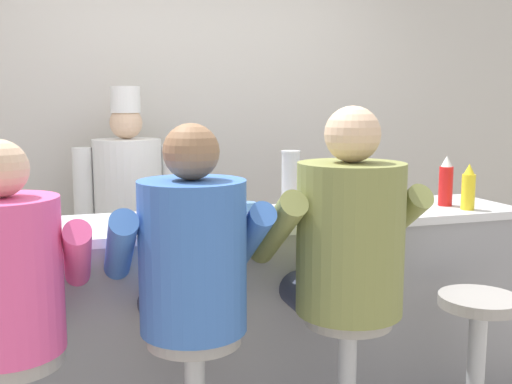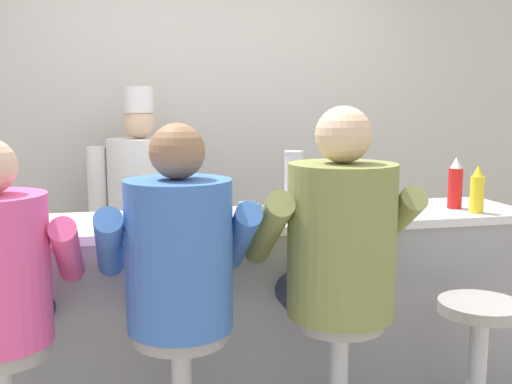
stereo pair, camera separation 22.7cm
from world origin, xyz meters
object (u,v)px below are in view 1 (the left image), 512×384
(ketchup_bottle_red, at_px, (446,182))
(diner_seated_olive, at_px, (346,248))
(mustard_bottle_yellow, at_px, (468,188))
(breakfast_plate, at_px, (19,230))
(cook_in_whites_near, at_px, (129,209))
(coffee_mug_blue, at_px, (249,211))
(cup_stack_steel, at_px, (290,180))
(diner_seated_pink, at_px, (7,290))
(water_pitcher_clear, at_px, (368,188))
(hot_sauce_bottle_orange, at_px, (309,199))
(diner_seated_blue, at_px, (191,268))
(empty_stool_round, at_px, (477,347))

(ketchup_bottle_red, distance_m, diner_seated_olive, 1.00)
(mustard_bottle_yellow, relative_size, breakfast_plate, 0.96)
(cook_in_whites_near, bearing_deg, diner_seated_olive, -65.20)
(coffee_mug_blue, height_order, cup_stack_steel, cup_stack_steel)
(coffee_mug_blue, bearing_deg, diner_seated_pink, -154.83)
(ketchup_bottle_red, xyz_separation_m, diner_seated_pink, (-2.12, -0.53, -0.22))
(water_pitcher_clear, xyz_separation_m, cup_stack_steel, (-0.42, 0.03, 0.05))
(hot_sauce_bottle_orange, bearing_deg, breakfast_plate, -177.92)
(water_pitcher_clear, bearing_deg, diner_seated_blue, -150.05)
(water_pitcher_clear, relative_size, coffee_mug_blue, 1.63)
(water_pitcher_clear, height_order, empty_stool_round, water_pitcher_clear)
(diner_seated_pink, distance_m, diner_seated_blue, 0.64)
(hot_sauce_bottle_orange, relative_size, coffee_mug_blue, 1.31)
(ketchup_bottle_red, xyz_separation_m, cook_in_whites_near, (-1.55, 1.02, -0.23))
(cup_stack_steel, distance_m, cook_in_whites_near, 1.18)
(mustard_bottle_yellow, bearing_deg, diner_seated_pink, -169.83)
(ketchup_bottle_red, xyz_separation_m, water_pitcher_clear, (-0.41, 0.09, -0.03))
(ketchup_bottle_red, distance_m, coffee_mug_blue, 1.11)
(diner_seated_blue, distance_m, cook_in_whites_near, 1.55)
(breakfast_plate, bearing_deg, cup_stack_steel, 7.91)
(breakfast_plate, xyz_separation_m, diner_seated_olive, (1.27, -0.47, -0.06))
(breakfast_plate, height_order, cup_stack_steel, cup_stack_steel)
(breakfast_plate, bearing_deg, coffee_mug_blue, 0.13)
(mustard_bottle_yellow, xyz_separation_m, hot_sauce_bottle_orange, (-0.82, 0.14, -0.03))
(ketchup_bottle_red, bearing_deg, diner_seated_olive, -148.17)
(diner_seated_olive, bearing_deg, diner_seated_pink, -179.74)
(coffee_mug_blue, distance_m, empty_stool_round, 1.19)
(hot_sauce_bottle_orange, distance_m, water_pitcher_clear, 0.39)
(cup_stack_steel, xyz_separation_m, cook_in_whites_near, (-0.72, 0.90, -0.26))
(empty_stool_round, bearing_deg, cup_stack_steel, 132.91)
(hot_sauce_bottle_orange, height_order, breakfast_plate, hot_sauce_bottle_orange)
(diner_seated_pink, distance_m, diner_seated_olive, 1.29)
(diner_seated_olive, bearing_deg, diner_seated_blue, -179.70)
(diner_seated_blue, height_order, empty_stool_round, diner_seated_blue)
(hot_sauce_bottle_orange, relative_size, empty_stool_round, 0.22)
(ketchup_bottle_red, distance_m, diner_seated_blue, 1.58)
(ketchup_bottle_red, xyz_separation_m, coffee_mug_blue, (-1.11, -0.05, -0.08))
(coffee_mug_blue, bearing_deg, hot_sauce_bottle_orange, 8.10)
(coffee_mug_blue, bearing_deg, diner_seated_blue, -128.17)
(breakfast_plate, height_order, diner_seated_pink, diner_seated_pink)
(water_pitcher_clear, distance_m, breakfast_plate, 1.71)
(water_pitcher_clear, bearing_deg, diner_seated_pink, -160.13)
(cook_in_whites_near, bearing_deg, diner_seated_pink, -110.29)
(cup_stack_steel, bearing_deg, hot_sauce_bottle_orange, -70.63)
(diner_seated_blue, relative_size, empty_stool_round, 2.09)
(diner_seated_blue, height_order, cook_in_whites_near, cook_in_whites_near)
(ketchup_bottle_red, height_order, cook_in_whites_near, cook_in_whites_near)
(hot_sauce_bottle_orange, distance_m, diner_seated_blue, 0.88)
(water_pitcher_clear, relative_size, empty_stool_round, 0.27)
(breakfast_plate, distance_m, diner_seated_pink, 0.49)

